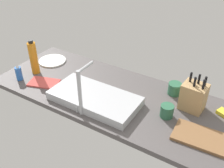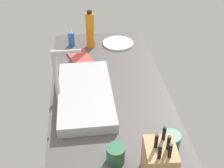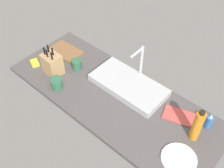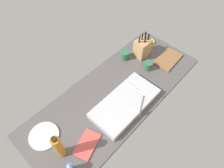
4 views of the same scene
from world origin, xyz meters
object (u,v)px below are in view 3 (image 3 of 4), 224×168
(sink_basin, at_px, (128,85))
(knife_block, at_px, (52,64))
(dinner_plate, at_px, (179,159))
(dish_sponge, at_px, (35,63))
(soap_bottle, at_px, (209,122))
(ceramic_cup, at_px, (77,65))
(water_bottle, at_px, (197,126))
(cutting_board, at_px, (66,51))
(dish_towel, at_px, (179,116))
(faucet, at_px, (140,62))
(coffee_mug, at_px, (57,84))

(sink_basin, relative_size, knife_block, 2.44)
(dinner_plate, height_order, dish_sponge, dish_sponge)
(soap_bottle, bearing_deg, ceramic_cup, -170.62)
(soap_bottle, bearing_deg, water_bottle, -101.96)
(sink_basin, bearing_deg, soap_bottle, 6.37)
(cutting_board, xyz_separation_m, ceramic_cup, (0.23, -0.08, 0.03))
(sink_basin, xyz_separation_m, dish_sponge, (-0.76, -0.31, -0.02))
(soap_bottle, relative_size, dish_towel, 0.61)
(dish_towel, bearing_deg, water_bottle, -27.10)
(cutting_board, xyz_separation_m, dinner_plate, (1.30, -0.23, -0.00))
(faucet, distance_m, ceramic_cup, 0.53)
(water_bottle, relative_size, ceramic_cup, 3.33)
(cutting_board, height_order, water_bottle, water_bottle)
(coffee_mug, relative_size, dish_sponge, 1.00)
(cutting_board, bearing_deg, dish_sponge, -105.41)
(soap_bottle, bearing_deg, dish_towel, -164.04)
(water_bottle, relative_size, dinner_plate, 1.21)
(dinner_plate, relative_size, dish_sponge, 2.48)
(dinner_plate, xyz_separation_m, dish_sponge, (-1.37, -0.04, 0.01))
(soap_bottle, distance_m, water_bottle, 0.16)
(dinner_plate, height_order, dish_towel, same)
(knife_block, height_order, soap_bottle, knife_block)
(dish_towel, relative_size, ceramic_cup, 2.64)
(soap_bottle, height_order, dinner_plate, soap_bottle)
(sink_basin, distance_m, knife_block, 0.62)
(ceramic_cup, bearing_deg, dish_towel, 7.95)
(faucet, height_order, coffee_mug, faucet)
(cutting_board, height_order, dish_sponge, dish_sponge)
(cutting_board, bearing_deg, sink_basin, 2.64)
(cutting_board, height_order, dinner_plate, cutting_board)
(cutting_board, relative_size, ceramic_cup, 3.53)
(dish_towel, bearing_deg, coffee_mug, -156.21)
(sink_basin, height_order, dish_towel, sink_basin)
(dinner_plate, bearing_deg, water_bottle, 94.40)
(soap_bottle, bearing_deg, cutting_board, -175.56)
(sink_basin, relative_size, dinner_plate, 2.62)
(coffee_mug, distance_m, ceramic_cup, 0.25)
(dish_sponge, bearing_deg, soap_bottle, 15.24)
(dish_towel, bearing_deg, knife_block, -164.22)
(cutting_board, distance_m, water_bottle, 1.29)
(sink_basin, height_order, faucet, faucet)
(water_bottle, bearing_deg, sink_basin, 173.72)
(sink_basin, distance_m, coffee_mug, 0.55)
(coffee_mug, height_order, dish_sponge, coffee_mug)
(water_bottle, bearing_deg, soap_bottle, 78.04)
(sink_basin, distance_m, dish_sponge, 0.82)
(sink_basin, distance_m, water_bottle, 0.61)
(knife_block, height_order, ceramic_cup, knife_block)
(faucet, xyz_separation_m, dinner_plate, (0.61, -0.39, -0.18))
(dish_sponge, bearing_deg, dish_towel, 15.13)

